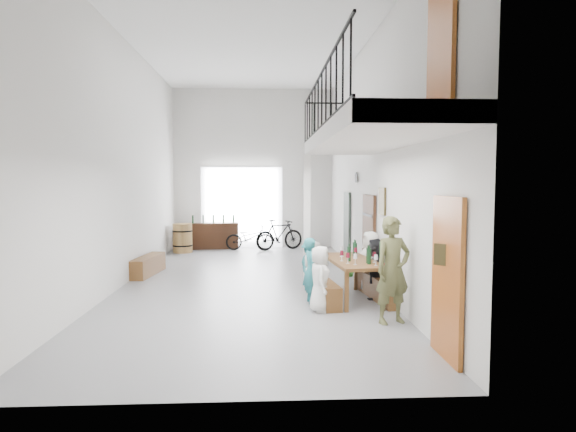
{
  "coord_description": "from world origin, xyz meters",
  "views": [
    {
      "loc": [
        0.36,
        -10.86,
        2.27
      ],
      "look_at": [
        0.89,
        -0.5,
        1.55
      ],
      "focal_mm": 30.0,
      "sensor_mm": 36.0,
      "label": 1
    }
  ],
  "objects": [
    {
      "name": "guest_left_d",
      "position": [
        1.33,
        -0.95,
        0.54
      ],
      "size": [
        0.62,
        0.79,
        1.08
      ],
      "primitive_type": "imported",
      "rotation": [
        0.0,
        0.0,
        1.92
      ],
      "color": "#25747C",
      "rests_on": "ground"
    },
    {
      "name": "tasting_table",
      "position": [
        2.05,
        -1.76,
        0.71
      ],
      "size": [
        0.99,
        2.02,
        0.79
      ],
      "rotation": [
        0.0,
        0.0,
        0.1
      ],
      "color": "brown",
      "rests_on": "ground"
    },
    {
      "name": "bicycle_near",
      "position": [
        -0.12,
        5.28,
        0.42
      ],
      "size": [
        1.62,
        0.66,
        0.83
      ],
      "primitive_type": "imported",
      "rotation": [
        0.0,
        0.0,
        1.64
      ],
      "color": "black",
      "rests_on": "ground"
    },
    {
      "name": "guest_left_b",
      "position": [
        1.25,
        -1.93,
        0.62
      ],
      "size": [
        0.36,
        0.49,
        1.24
      ],
      "primitive_type": "imported",
      "rotation": [
        0.0,
        0.0,
        1.71
      ],
      "color": "#25747C",
      "rests_on": "ground"
    },
    {
      "name": "oak_barrel",
      "position": [
        -2.27,
        4.8,
        0.47
      ],
      "size": [
        0.64,
        0.64,
        0.94
      ],
      "color": "olive",
      "rests_on": "ground"
    },
    {
      "name": "guest_right_a",
      "position": [
        2.65,
        -2.32,
        0.54
      ],
      "size": [
        0.4,
        0.68,
        1.09
      ],
      "primitive_type": "imported",
      "rotation": [
        0.0,
        0.0,
        -1.34
      ],
      "color": "red",
      "rests_on": "ground"
    },
    {
      "name": "bench_wall",
      "position": [
        2.57,
        -1.68,
        0.22
      ],
      "size": [
        0.46,
        1.92,
        0.44
      ],
      "primitive_type": "cube",
      "rotation": [
        0.0,
        0.0,
        0.11
      ],
      "color": "brown",
      "rests_on": "ground"
    },
    {
      "name": "side_bench",
      "position": [
        -2.5,
        1.04,
        0.23
      ],
      "size": [
        0.55,
        1.66,
        0.46
      ],
      "primitive_type": "cube",
      "rotation": [
        0.0,
        0.0,
        -0.12
      ],
      "color": "brown",
      "rests_on": "ground"
    },
    {
      "name": "right_wall_decor",
      "position": [
        2.7,
        -1.87,
        1.74
      ],
      "size": [
        0.07,
        8.28,
        5.07
      ],
      "color": "#9E4A18",
      "rests_on": "ground"
    },
    {
      "name": "bicycle_far",
      "position": [
        0.88,
        5.23,
        0.51
      ],
      "size": [
        1.76,
        1.11,
        1.03
      ],
      "primitive_type": "imported",
      "rotation": [
        0.0,
        0.0,
        1.97
      ],
      "color": "black",
      "rests_on": "ground"
    },
    {
      "name": "floor",
      "position": [
        0.0,
        0.0,
        0.0
      ],
      "size": [
        12.0,
        12.0,
        0.0
      ],
      "primitive_type": "plane",
      "color": "slate",
      "rests_on": "ground"
    },
    {
      "name": "host_standing",
      "position": [
        2.43,
        -3.3,
        0.87
      ],
      "size": [
        0.73,
        0.6,
        1.73
      ],
      "primitive_type": "imported",
      "rotation": [
        0.0,
        0.0,
        0.34
      ],
      "color": "#50512D",
      "rests_on": "ground"
    },
    {
      "name": "gateway_portal",
      "position": [
        -0.4,
        5.94,
        1.4
      ],
      "size": [
        2.8,
        0.08,
        2.8
      ],
      "primitive_type": "cube",
      "color": "white",
      "rests_on": "ground"
    },
    {
      "name": "guest_left_c",
      "position": [
        1.38,
        -1.3,
        0.55
      ],
      "size": [
        0.61,
        0.66,
        1.1
      ],
      "primitive_type": "imported",
      "rotation": [
        0.0,
        0.0,
        2.0
      ],
      "color": "white",
      "rests_on": "ground"
    },
    {
      "name": "potted_plant",
      "position": [
        2.45,
        0.59,
        0.2
      ],
      "size": [
        0.41,
        0.37,
        0.4
      ],
      "primitive_type": "imported",
      "rotation": [
        0.0,
        0.0,
        0.16
      ],
      "color": "#174814",
      "rests_on": "ground"
    },
    {
      "name": "guest_right_c",
      "position": [
        2.56,
        -1.12,
        0.64
      ],
      "size": [
        0.46,
        0.66,
        1.27
      ],
      "primitive_type": "imported",
      "rotation": [
        0.0,
        0.0,
        -1.47
      ],
      "color": "white",
      "rests_on": "ground"
    },
    {
      "name": "serving_counter",
      "position": [
        -1.36,
        5.65,
        0.44
      ],
      "size": [
        1.72,
        0.65,
        0.88
      ],
      "primitive_type": "cube",
      "rotation": [
        0.0,
        0.0,
        0.11
      ],
      "color": "#381F0F",
      "rests_on": "ground"
    },
    {
      "name": "tableware",
      "position": [
        2.12,
        -1.87,
        0.93
      ],
      "size": [
        0.64,
        1.22,
        0.35
      ],
      "color": "black",
      "rests_on": "tasting_table"
    },
    {
      "name": "guest_left_a",
      "position": [
        1.35,
        -2.55,
        0.58
      ],
      "size": [
        0.4,
        0.59,
        1.16
      ],
      "primitive_type": "imported",
      "rotation": [
        0.0,
        0.0,
        1.52
      ],
      "color": "white",
      "rests_on": "ground"
    },
    {
      "name": "room_walls",
      "position": [
        0.0,
        0.0,
        3.55
      ],
      "size": [
        12.0,
        12.0,
        12.0
      ],
      "color": "silver",
      "rests_on": "ground"
    },
    {
      "name": "guest_right_b",
      "position": [
        2.55,
        -1.64,
        0.59
      ],
      "size": [
        0.78,
        1.14,
        1.18
      ],
      "primitive_type": "imported",
      "rotation": [
        0.0,
        0.0,
        -2.0
      ],
      "color": "black",
      "rests_on": "ground"
    },
    {
      "name": "counter_bottles",
      "position": [
        -1.37,
        5.66,
        1.02
      ],
      "size": [
        1.42,
        0.27,
        0.28
      ],
      "color": "black",
      "rests_on": "serving_counter"
    },
    {
      "name": "bench_inner",
      "position": [
        1.48,
        -1.77,
        0.21
      ],
      "size": [
        0.51,
        1.89,
        0.43
      ],
      "primitive_type": "cube",
      "rotation": [
        0.0,
        0.0,
        0.11
      ],
      "color": "brown",
      "rests_on": "ground"
    },
    {
      "name": "balcony",
      "position": [
        1.98,
        -3.13,
        2.96
      ],
      "size": [
        1.52,
        5.62,
        4.0
      ],
      "color": "white",
      "rests_on": "ground"
    }
  ]
}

